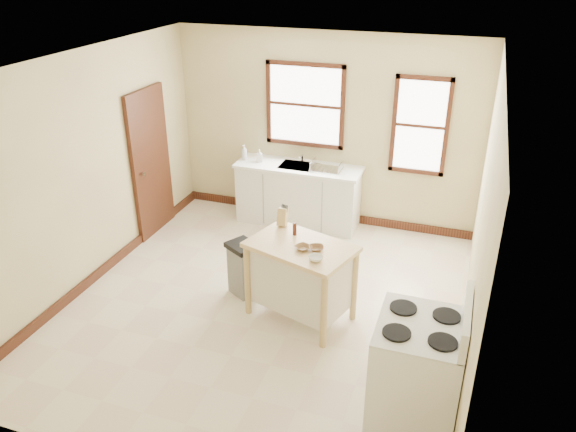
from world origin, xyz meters
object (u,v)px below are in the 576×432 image
object	(u,v)px
kitchen_island	(301,281)
dish_rack	(327,166)
pepper_grinder	(295,229)
soap_bottle_b	(260,156)
bowl_a	(303,248)
soap_bottle_a	(244,152)
trash_bin	(243,269)
gas_stove	(418,359)
bowl_c	(316,258)
knife_block	(283,218)
bowl_b	(316,248)

from	to	relation	value
kitchen_island	dish_rack	bearing A→B (deg)	115.84
pepper_grinder	soap_bottle_b	bearing A→B (deg)	120.97
kitchen_island	bowl_a	world-z (taller)	bowl_a
soap_bottle_a	soap_bottle_b	size ratio (longest dim) A/B	1.24
dish_rack	soap_bottle_b	bearing A→B (deg)	-179.28
bowl_a	trash_bin	size ratio (longest dim) A/B	0.24
dish_rack	trash_bin	xyz separation A→B (m)	(-0.46, -2.02, -0.64)
soap_bottle_a	trash_bin	size ratio (longest dim) A/B	0.34
soap_bottle_b	kitchen_island	bearing A→B (deg)	-80.21
kitchen_island	pepper_grinder	world-z (taller)	pepper_grinder
gas_stove	soap_bottle_a	bearing A→B (deg)	132.09
kitchen_island	soap_bottle_b	bearing A→B (deg)	138.74
bowl_c	knife_block	bearing A→B (deg)	132.55
bowl_a	gas_stove	distance (m)	1.73
soap_bottle_a	bowl_a	bearing A→B (deg)	-42.62
soap_bottle_a	bowl_a	world-z (taller)	soap_bottle_a
soap_bottle_b	knife_block	world-z (taller)	knife_block
knife_block	kitchen_island	bearing A→B (deg)	-48.30
kitchen_island	bowl_c	xyz separation A→B (m)	(0.24, -0.26, 0.48)
soap_bottle_b	gas_stove	bearing A→B (deg)	-71.82
knife_block	bowl_b	xyz separation A→B (m)	(0.53, -0.42, -0.08)
soap_bottle_a	pepper_grinder	world-z (taller)	soap_bottle_a
trash_bin	gas_stove	size ratio (longest dim) A/B	0.54
knife_block	gas_stove	xyz separation A→B (m)	(1.76, -1.48, -0.39)
dish_rack	soap_bottle_a	bearing A→B (deg)	-179.39
bowl_c	trash_bin	distance (m)	1.29
soap_bottle_b	kitchen_island	xyz separation A→B (m)	(1.36, -2.24, -0.55)
trash_bin	pepper_grinder	bearing A→B (deg)	28.63
soap_bottle_b	kitchen_island	size ratio (longest dim) A/B	0.17
kitchen_island	bowl_b	xyz separation A→B (m)	(0.19, -0.05, 0.48)
soap_bottle_b	kitchen_island	distance (m)	2.68
bowl_a	bowl_c	distance (m)	0.26
dish_rack	knife_block	world-z (taller)	knife_block
pepper_grinder	trash_bin	size ratio (longest dim) A/B	0.22
soap_bottle_b	bowl_b	xyz separation A→B (m)	(1.55, -2.29, -0.07)
dish_rack	kitchen_island	xyz separation A→B (m)	(0.33, -2.24, -0.51)
dish_rack	pepper_grinder	distance (m)	2.05
bowl_a	gas_stove	world-z (taller)	gas_stove
kitchen_island	bowl_c	world-z (taller)	bowl_c
knife_block	bowl_c	distance (m)	0.87
soap_bottle_b	bowl_b	bearing A→B (deg)	-77.40
soap_bottle_b	gas_stove	xyz separation A→B (m)	(2.78, -3.34, -0.38)
pepper_grinder	bowl_a	size ratio (longest dim) A/B	0.93
pepper_grinder	bowl_c	distance (m)	0.60
soap_bottle_b	dish_rack	size ratio (longest dim) A/B	0.43
pepper_grinder	trash_bin	world-z (taller)	pepper_grinder
knife_block	trash_bin	world-z (taller)	knife_block
knife_block	trash_bin	size ratio (longest dim) A/B	0.30
soap_bottle_b	pepper_grinder	xyz separation A→B (m)	(1.23, -2.04, -0.02)
soap_bottle_a	dish_rack	distance (m)	1.28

